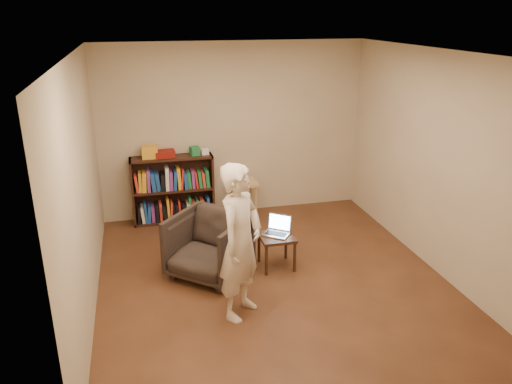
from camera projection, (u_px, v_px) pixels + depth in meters
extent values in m
plane|color=#422615|center=(273.00, 280.00, 5.90)|extent=(4.50, 4.50, 0.00)
plane|color=white|center=(276.00, 53.00, 5.00)|extent=(4.50, 4.50, 0.00)
plane|color=beige|center=(233.00, 130.00, 7.50)|extent=(4.00, 0.00, 4.00)
plane|color=beige|center=(82.00, 191.00, 5.00)|extent=(0.00, 4.50, 4.50)
plane|color=beige|center=(437.00, 163.00, 5.90)|extent=(0.00, 4.50, 4.50)
cube|color=black|center=(133.00, 192.00, 7.27)|extent=(0.03, 0.30, 1.00)
cube|color=black|center=(212.00, 186.00, 7.54)|extent=(0.03, 0.30, 1.00)
cube|color=black|center=(172.00, 186.00, 7.53)|extent=(1.20, 0.02, 1.00)
cube|color=black|center=(175.00, 219.00, 7.57)|extent=(1.20, 0.30, 0.03)
cube|color=black|center=(173.00, 189.00, 7.40)|extent=(1.14, 0.30, 0.03)
cube|color=black|center=(171.00, 158.00, 7.24)|extent=(1.20, 0.30, 0.03)
cube|color=gold|center=(150.00, 152.00, 7.14)|extent=(0.22, 0.17, 0.18)
cube|color=maroon|center=(165.00, 154.00, 7.22)|extent=(0.29, 0.22, 0.09)
cube|color=#20783C|center=(195.00, 151.00, 7.30)|extent=(0.15, 0.15, 0.13)
cube|color=white|center=(205.00, 152.00, 7.34)|extent=(0.11, 0.11, 0.08)
cube|color=tan|center=(243.00, 183.00, 7.47)|extent=(0.41, 0.41, 0.04)
cylinder|color=tan|center=(235.00, 206.00, 7.39)|extent=(0.04, 0.04, 0.55)
cylinder|color=tan|center=(256.00, 204.00, 7.46)|extent=(0.04, 0.04, 0.55)
cylinder|color=tan|center=(231.00, 198.00, 7.69)|extent=(0.04, 0.04, 0.55)
cylinder|color=tan|center=(251.00, 196.00, 7.76)|extent=(0.04, 0.04, 0.55)
imported|color=#322A21|center=(209.00, 245.00, 5.90)|extent=(1.17, 1.17, 0.77)
cube|color=black|center=(277.00, 237.00, 6.08)|extent=(0.41, 0.41, 0.04)
cylinder|color=black|center=(266.00, 261.00, 5.95)|extent=(0.04, 0.04, 0.38)
cylinder|color=black|center=(295.00, 257.00, 6.03)|extent=(0.04, 0.04, 0.38)
cylinder|color=black|center=(259.00, 248.00, 6.27)|extent=(0.04, 0.04, 0.38)
cylinder|color=black|center=(286.00, 245.00, 6.35)|extent=(0.04, 0.04, 0.38)
cube|color=#B3B3B8|center=(276.00, 234.00, 6.09)|extent=(0.37, 0.35, 0.02)
cube|color=black|center=(276.00, 234.00, 6.09)|extent=(0.28, 0.25, 0.00)
cube|color=#B3B3B8|center=(280.00, 222.00, 6.16)|extent=(0.27, 0.22, 0.21)
cube|color=#B6D9FF|center=(280.00, 222.00, 6.16)|extent=(0.23, 0.18, 0.17)
imported|color=beige|center=(240.00, 242.00, 4.99)|extent=(0.69, 0.71, 1.64)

